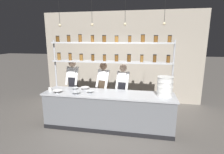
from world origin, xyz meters
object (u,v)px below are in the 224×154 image
(prep_bowl_near_left, at_px, (58,92))
(prep_bowl_near_right, at_px, (76,93))
(container_stack, at_px, (165,86))
(prep_bowl_center_front, at_px, (75,88))
(spice_shelf_unit, at_px, (110,54))
(prep_bowl_far_left, at_px, (85,88))
(chef_right, at_px, (123,88))
(serving_cup_front, at_px, (50,89))
(chef_left, at_px, (73,83))
(chef_center, at_px, (103,86))
(prep_bowl_center_back, at_px, (90,92))

(prep_bowl_near_left, relative_size, prep_bowl_near_right, 1.17)
(container_stack, height_order, prep_bowl_center_front, container_stack)
(spice_shelf_unit, height_order, prep_bowl_near_left, spice_shelf_unit)
(prep_bowl_near_right, distance_m, prep_bowl_far_left, 0.43)
(chef_right, bearing_deg, serving_cup_front, -146.07)
(spice_shelf_unit, bearing_deg, prep_bowl_center_front, -170.06)
(chef_left, bearing_deg, chef_center, -2.26)
(chef_right, bearing_deg, prep_bowl_far_left, -146.29)
(container_stack, xyz_separation_m, prep_bowl_near_right, (-2.12, -0.26, -0.21))
(spice_shelf_unit, distance_m, chef_right, 1.06)
(prep_bowl_near_right, height_order, serving_cup_front, serving_cup_front)
(spice_shelf_unit, relative_size, prep_bowl_center_front, 17.29)
(spice_shelf_unit, height_order, serving_cup_front, spice_shelf_unit)
(prep_bowl_center_back, bearing_deg, prep_bowl_near_right, -152.51)
(chef_left, relative_size, chef_right, 1.06)
(prep_bowl_near_left, height_order, prep_bowl_center_front, prep_bowl_near_left)
(serving_cup_front, bearing_deg, prep_bowl_far_left, 22.45)
(chef_right, relative_size, prep_bowl_near_right, 7.51)
(prep_bowl_near_left, bearing_deg, container_stack, 5.70)
(prep_bowl_center_back, bearing_deg, chef_right, 41.08)
(prep_bowl_near_left, distance_m, prep_bowl_center_front, 0.49)
(spice_shelf_unit, bearing_deg, chef_left, 166.30)
(container_stack, bearing_deg, prep_bowl_near_right, -173.03)
(spice_shelf_unit, xyz_separation_m, prep_bowl_center_front, (-0.94, -0.16, -0.93))
(prep_bowl_center_front, relative_size, prep_bowl_far_left, 0.79)
(spice_shelf_unit, xyz_separation_m, prep_bowl_far_left, (-0.67, -0.13, -0.92))
(container_stack, xyz_separation_m, serving_cup_front, (-2.87, -0.18, -0.18))
(chef_left, distance_m, chef_center, 0.94)
(chef_center, distance_m, prep_bowl_near_left, 1.28)
(container_stack, relative_size, prep_bowl_near_right, 2.24)
(chef_center, bearing_deg, prep_bowl_far_left, -121.32)
(spice_shelf_unit, xyz_separation_m, prep_bowl_near_left, (-1.25, -0.55, -0.92))
(prep_bowl_center_front, distance_m, prep_bowl_far_left, 0.27)
(prep_bowl_center_front, relative_size, prep_bowl_center_back, 0.98)
(prep_bowl_center_front, xyz_separation_m, prep_bowl_far_left, (0.27, 0.04, 0.01))
(prep_bowl_center_front, bearing_deg, spice_shelf_unit, 9.94)
(chef_left, xyz_separation_m, serving_cup_front, (-0.31, -0.75, 0.01))
(chef_left, distance_m, container_stack, 2.63)
(spice_shelf_unit, xyz_separation_m, chef_center, (-0.25, 0.25, -0.95))
(spice_shelf_unit, height_order, chef_center, spice_shelf_unit)
(prep_bowl_center_front, bearing_deg, chef_right, 19.24)
(chef_center, xyz_separation_m, prep_bowl_near_left, (-1.00, -0.79, 0.03))
(prep_bowl_center_back, distance_m, prep_bowl_far_left, 0.34)
(chef_center, relative_size, prep_bowl_far_left, 6.92)
(chef_left, distance_m, prep_bowl_center_back, 1.00)
(container_stack, xyz_separation_m, prep_bowl_center_front, (-2.31, 0.12, -0.21))
(prep_bowl_near_right, relative_size, prep_bowl_far_left, 0.90)
(prep_bowl_center_front, xyz_separation_m, prep_bowl_center_back, (0.50, -0.22, 0.00))
(prep_bowl_far_left, bearing_deg, prep_bowl_center_front, -171.52)
(chef_left, relative_size, prep_bowl_center_back, 8.94)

